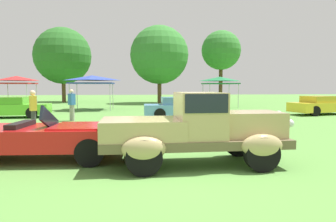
{
  "coord_description": "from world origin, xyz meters",
  "views": [
    {
      "loc": [
        -1.03,
        -6.39,
        1.83
      ],
      "look_at": [
        0.06,
        3.07,
        1.04
      ],
      "focal_mm": 31.54,
      "sensor_mm": 36.0,
      "label": 1
    }
  ],
  "objects_px": {
    "feature_pickup_truck": "(196,128)",
    "show_car_lime": "(12,108)",
    "spectator_near_truck": "(33,109)",
    "canopy_tent_right_field": "(220,80)",
    "show_car_skyblue": "(180,108)",
    "spectator_between_cars": "(72,104)",
    "canopy_tent_center_field": "(92,79)",
    "show_car_yellow": "(320,105)",
    "neighbor_convertible": "(44,137)",
    "canopy_tent_left_field": "(16,79)"
  },
  "relations": [
    {
      "from": "show_car_skyblue",
      "to": "spectator_near_truck",
      "type": "height_order",
      "value": "spectator_near_truck"
    },
    {
      "from": "show_car_yellow",
      "to": "canopy_tent_left_field",
      "type": "xyz_separation_m",
      "value": [
        -21.76,
        7.74,
        1.82
      ]
    },
    {
      "from": "neighbor_convertible",
      "to": "spectator_between_cars",
      "type": "distance_m",
      "value": 8.64
    },
    {
      "from": "show_car_lime",
      "to": "spectator_near_truck",
      "type": "distance_m",
      "value": 6.63
    },
    {
      "from": "canopy_tent_left_field",
      "to": "show_car_skyblue",
      "type": "bearing_deg",
      "value": -35.76
    },
    {
      "from": "show_car_lime",
      "to": "canopy_tent_center_field",
      "type": "height_order",
      "value": "canopy_tent_center_field"
    },
    {
      "from": "spectator_near_truck",
      "to": "spectator_between_cars",
      "type": "distance_m",
      "value": 3.81
    },
    {
      "from": "canopy_tent_right_field",
      "to": "spectator_between_cars",
      "type": "bearing_deg",
      "value": -139.24
    },
    {
      "from": "show_car_skyblue",
      "to": "spectator_between_cars",
      "type": "distance_m",
      "value": 6.03
    },
    {
      "from": "show_car_skyblue",
      "to": "canopy_tent_center_field",
      "type": "height_order",
      "value": "canopy_tent_center_field"
    },
    {
      "from": "show_car_lime",
      "to": "spectator_between_cars",
      "type": "bearing_deg",
      "value": -28.71
    },
    {
      "from": "spectator_near_truck",
      "to": "canopy_tent_right_field",
      "type": "relative_size",
      "value": 0.61
    },
    {
      "from": "show_car_yellow",
      "to": "canopy_tent_left_field",
      "type": "height_order",
      "value": "canopy_tent_left_field"
    },
    {
      "from": "show_car_yellow",
      "to": "spectator_between_cars",
      "type": "bearing_deg",
      "value": -173.28
    },
    {
      "from": "feature_pickup_truck",
      "to": "neighbor_convertible",
      "type": "height_order",
      "value": "feature_pickup_truck"
    },
    {
      "from": "show_car_skyblue",
      "to": "show_car_yellow",
      "type": "bearing_deg",
      "value": 6.86
    },
    {
      "from": "show_car_skyblue",
      "to": "neighbor_convertible",
      "type": "bearing_deg",
      "value": -118.03
    },
    {
      "from": "feature_pickup_truck",
      "to": "canopy_tent_left_field",
      "type": "height_order",
      "value": "canopy_tent_left_field"
    },
    {
      "from": "show_car_skyblue",
      "to": "canopy_tent_center_field",
      "type": "bearing_deg",
      "value": 130.49
    },
    {
      "from": "canopy_tent_left_field",
      "to": "canopy_tent_right_field",
      "type": "relative_size",
      "value": 0.97
    },
    {
      "from": "canopy_tent_left_field",
      "to": "feature_pickup_truck",
      "type": "bearing_deg",
      "value": -59.88
    },
    {
      "from": "canopy_tent_left_field",
      "to": "canopy_tent_center_field",
      "type": "distance_m",
      "value": 6.69
    },
    {
      "from": "neighbor_convertible",
      "to": "show_car_yellow",
      "type": "xyz_separation_m",
      "value": [
        14.37,
        10.39,
        0.02
      ]
    },
    {
      "from": "neighbor_convertible",
      "to": "canopy_tent_center_field",
      "type": "distance_m",
      "value": 16.32
    },
    {
      "from": "show_car_skyblue",
      "to": "canopy_tent_right_field",
      "type": "height_order",
      "value": "canopy_tent_right_field"
    },
    {
      "from": "feature_pickup_truck",
      "to": "canopy_tent_right_field",
      "type": "distance_m",
      "value": 20.0
    },
    {
      "from": "neighbor_convertible",
      "to": "show_car_lime",
      "type": "bearing_deg",
      "value": 114.72
    },
    {
      "from": "canopy_tent_center_field",
      "to": "spectator_near_truck",
      "type": "bearing_deg",
      "value": -94.19
    },
    {
      "from": "neighbor_convertible",
      "to": "canopy_tent_right_field",
      "type": "height_order",
      "value": "canopy_tent_right_field"
    },
    {
      "from": "spectator_between_cars",
      "to": "canopy_tent_left_field",
      "type": "height_order",
      "value": "canopy_tent_left_field"
    },
    {
      "from": "canopy_tent_center_field",
      "to": "canopy_tent_right_field",
      "type": "bearing_deg",
      "value": 9.48
    },
    {
      "from": "feature_pickup_truck",
      "to": "show_car_lime",
      "type": "xyz_separation_m",
      "value": [
        -8.59,
        11.64,
        -0.27
      ]
    },
    {
      "from": "show_car_yellow",
      "to": "show_car_skyblue",
      "type": "bearing_deg",
      "value": -173.14
    },
    {
      "from": "show_car_lime",
      "to": "canopy_tent_left_field",
      "type": "height_order",
      "value": "canopy_tent_left_field"
    },
    {
      "from": "canopy_tent_center_field",
      "to": "canopy_tent_right_field",
      "type": "height_order",
      "value": "same"
    },
    {
      "from": "spectator_between_cars",
      "to": "canopy_tent_center_field",
      "type": "bearing_deg",
      "value": 89.5
    },
    {
      "from": "neighbor_convertible",
      "to": "canopy_tent_center_field",
      "type": "height_order",
      "value": "canopy_tent_center_field"
    },
    {
      "from": "canopy_tent_right_field",
      "to": "show_car_yellow",
      "type": "bearing_deg",
      "value": -59.49
    },
    {
      "from": "spectator_near_truck",
      "to": "canopy_tent_center_field",
      "type": "distance_m",
      "value": 11.47
    },
    {
      "from": "feature_pickup_truck",
      "to": "show_car_yellow",
      "type": "xyz_separation_m",
      "value": [
        10.69,
        11.34,
        -0.27
      ]
    },
    {
      "from": "feature_pickup_truck",
      "to": "canopy_tent_center_field",
      "type": "relative_size",
      "value": 1.33
    },
    {
      "from": "canopy_tent_center_field",
      "to": "canopy_tent_right_field",
      "type": "distance_m",
      "value": 11.02
    },
    {
      "from": "show_car_lime",
      "to": "canopy_tent_left_field",
      "type": "relative_size",
      "value": 1.56
    },
    {
      "from": "neighbor_convertible",
      "to": "canopy_tent_right_field",
      "type": "distance_m",
      "value": 20.62
    },
    {
      "from": "canopy_tent_center_field",
      "to": "show_car_yellow",
      "type": "bearing_deg",
      "value": -20.67
    },
    {
      "from": "feature_pickup_truck",
      "to": "canopy_tent_right_field",
      "type": "xyz_separation_m",
      "value": [
        6.21,
        18.95,
        1.56
      ]
    },
    {
      "from": "spectator_near_truck",
      "to": "canopy_tent_left_field",
      "type": "bearing_deg",
      "value": 112.75
    },
    {
      "from": "neighbor_convertible",
      "to": "show_car_lime",
      "type": "distance_m",
      "value": 11.77
    },
    {
      "from": "show_car_yellow",
      "to": "canopy_tent_center_field",
      "type": "bearing_deg",
      "value": 159.33
    },
    {
      "from": "canopy_tent_left_field",
      "to": "canopy_tent_center_field",
      "type": "xyz_separation_m",
      "value": [
        6.4,
        -1.94,
        0.0
      ]
    }
  ]
}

